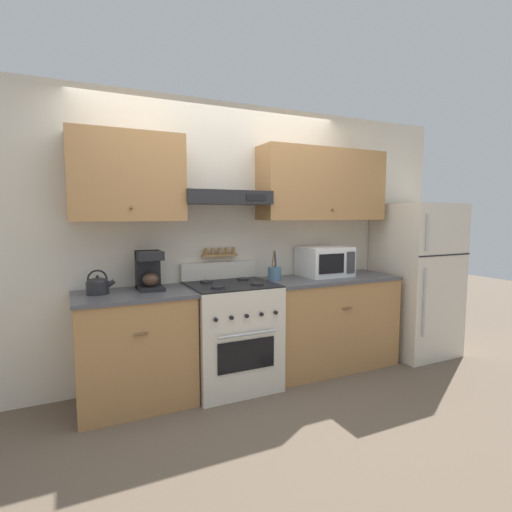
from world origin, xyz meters
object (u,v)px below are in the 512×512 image
Objects in this scene: refrigerator at (416,279)px; tea_kettle at (98,285)px; coffee_maker at (149,270)px; microwave at (325,261)px; utensil_crock at (275,273)px; stove_range at (232,334)px.

tea_kettle is at bearing 177.61° from refrigerator.
coffee_maker is 1.73m from microwave.
coffee_maker is (0.40, 0.03, 0.09)m from tea_kettle.
microwave is 1.71× the size of utensil_crock.
refrigerator is at bearing -4.59° from utensil_crock.
utensil_crock is (1.55, 0.00, -0.00)m from tea_kettle.
tea_kettle is (-3.23, 0.14, 0.16)m from refrigerator.
utensil_crock is at bearing 10.82° from stove_range.
utensil_crock is at bearing 175.41° from refrigerator.
stove_range is 0.70m from utensil_crock.
coffee_maker is at bearing 169.62° from stove_range.
refrigerator is (2.16, -0.04, 0.35)m from stove_range.
refrigerator is 3.24m from tea_kettle.
refrigerator reaches higher than tea_kettle.
microwave is 0.58m from utensil_crock.
stove_range is 2.19m from refrigerator.
refrigerator is at bearing -2.39° from tea_kettle.
coffee_maker reaches higher than microwave.
coffee_maker is at bearing 176.61° from refrigerator.
microwave is (2.13, 0.02, 0.08)m from tea_kettle.
tea_kettle is (-1.08, 0.09, 0.51)m from stove_range.
tea_kettle is at bearing -180.00° from utensil_crock.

